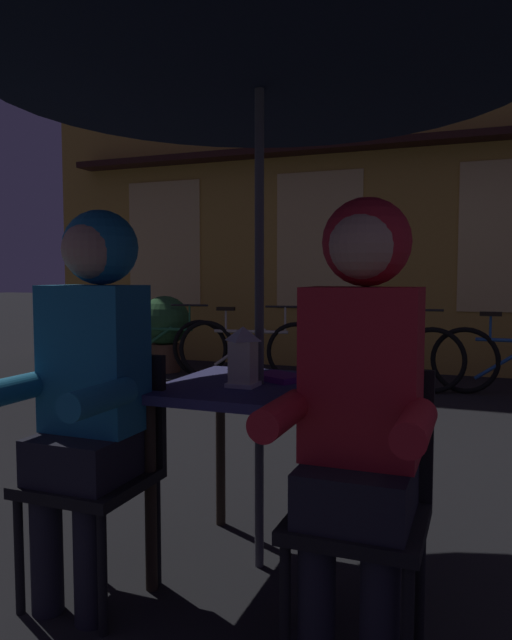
{
  "coord_description": "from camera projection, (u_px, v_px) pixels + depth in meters",
  "views": [
    {
      "loc": [
        0.82,
        -2.16,
        1.16
      ],
      "look_at": [
        0.0,
        -0.04,
        0.99
      ],
      "focal_mm": 33.36,
      "sensor_mm": 36.0,
      "label": 1
    }
  ],
  "objects": [
    {
      "name": "bicycle_third",
      "position": [
        379.0,
        357.0,
        5.98
      ],
      "size": [
        1.68,
        0.23,
        0.84
      ],
      "color": "black",
      "rests_on": "ground_plane"
    },
    {
      "name": "chair_left",
      "position": [
        101.0,
        460.0,
        2.18
      ],
      "size": [
        0.4,
        0.4,
        0.87
      ],
      "color": "black",
      "rests_on": "ground_plane"
    },
    {
      "name": "chair_right",
      "position": [
        362.0,
        494.0,
        1.83
      ],
      "size": [
        0.4,
        0.4,
        0.87
      ],
      "color": "black",
      "rests_on": "ground_plane"
    },
    {
      "name": "person_left_hooded",
      "position": [
        90.0,
        366.0,
        2.1
      ],
      "size": [
        0.45,
        0.56,
        1.4
      ],
      "color": "black",
      "rests_on": "ground_plane"
    },
    {
      "name": "lantern",
      "position": [
        243.0,
        355.0,
        2.27
      ],
      "size": [
        0.11,
        0.11,
        0.23
      ],
      "color": "white",
      "rests_on": "cafe_table"
    },
    {
      "name": "patio_umbrella",
      "position": [
        259.0,
        37.0,
        2.23
      ],
      "size": [
        2.1,
        2.1,
        2.31
      ],
      "color": "#4C4C51",
      "rests_on": "ground_plane"
    },
    {
      "name": "book",
      "position": [
        279.0,
        377.0,
        2.41
      ],
      "size": [
        0.24,
        0.22,
        0.02
      ],
      "primitive_type": "cube",
      "rotation": [
        0.0,
        0.0,
        -0.48
      ],
      "color": "#661E7A",
      "rests_on": "cafe_table"
    },
    {
      "name": "bicycle_second",
      "position": [
        250.0,
        349.0,
        6.59
      ],
      "size": [
        1.67,
        0.29,
        0.84
      ],
      "color": "black",
      "rests_on": "ground_plane"
    },
    {
      "name": "cafe_table",
      "position": [
        259.0,
        409.0,
        2.34
      ],
      "size": [
        0.72,
        0.72,
        0.74
      ],
      "color": "navy",
      "rests_on": "ground_plane"
    },
    {
      "name": "shopfront_building",
      "position": [
        415.0,
        116.0,
        7.19
      ],
      "size": [
        10.0,
        0.93,
        6.2
      ],
      "color": "gold",
      "rests_on": "ground_plane"
    },
    {
      "name": "person_right_hooded",
      "position": [
        360.0,
        383.0,
        1.75
      ],
      "size": [
        0.45,
        0.56,
        1.4
      ],
      "color": "black",
      "rests_on": "ground_plane"
    },
    {
      "name": "potted_plant",
      "position": [
        165.0,
        327.0,
        7.18
      ],
      "size": [
        0.6,
        0.6,
        0.92
      ],
      "color": "brown",
      "rests_on": "ground_plane"
    },
    {
      "name": "bicycle_nearest",
      "position": [
        158.0,
        346.0,
        6.92
      ],
      "size": [
        1.67,
        0.3,
        0.84
      ],
      "color": "black",
      "rests_on": "ground_plane"
    },
    {
      "name": "ground_plane",
      "position": [
        259.0,
        566.0,
        2.39
      ],
      "size": [
        60.0,
        60.0,
        0.0
      ],
      "primitive_type": "plane",
      "color": "black"
    }
  ]
}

